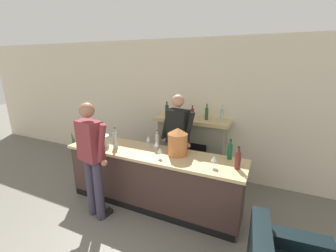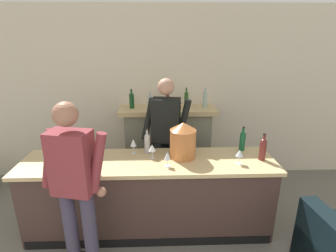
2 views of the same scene
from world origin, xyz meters
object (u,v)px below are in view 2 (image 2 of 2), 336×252
wine_glass_back_row (152,148)px  wine_glass_by_dispenser (240,154)px  wine_bottle_riesling_slim (243,140)px  wine_bottle_chardonnay_pale (147,142)px  ice_bucket_steel (65,159)px  person_customer (75,187)px  person_bartender (166,138)px  wine_glass_front_left (133,143)px  copper_dispenser (183,140)px  fireplace_stone (168,144)px  wine_bottle_port_short (88,152)px  wine_glass_near_bucket (167,156)px  wine_bottle_burgundy_dark (263,148)px

wine_glass_back_row → wine_glass_by_dispenser: bearing=-11.3°
wine_bottle_riesling_slim → wine_bottle_chardonnay_pale: size_ratio=1.01×
ice_bucket_steel → person_customer: bearing=-63.2°
person_bartender → ice_bucket_steel: (-1.12, -0.64, 0.03)m
person_bartender → wine_bottle_riesling_slim: 0.98m
wine_bottle_riesling_slim → wine_glass_front_left: bearing=-178.5°
wine_bottle_riesling_slim → wine_glass_back_row: (-1.11, -0.18, -0.02)m
copper_dispenser → wine_bottle_riesling_slim: copper_dispenser is taller
fireplace_stone → wine_glass_front_left: bearing=-115.1°
wine_bottle_riesling_slim → person_customer: bearing=-153.4°
person_customer → wine_bottle_port_short: 0.57m
wine_bottle_port_short → wine_glass_near_bucket: bearing=-4.8°
person_customer → wine_bottle_chardonnay_pale: size_ratio=5.82×
person_customer → person_bartender: bearing=54.0°
person_customer → wine_bottle_port_short: size_ratio=5.10×
wine_bottle_chardonnay_pale → wine_glass_near_bucket: wine_bottle_chardonnay_pale is taller
wine_bottle_chardonnay_pale → wine_glass_near_bucket: (0.23, -0.37, -0.02)m
wine_bottle_burgundy_dark → wine_glass_back_row: 1.27m
person_customer → wine_glass_by_dispenser: size_ratio=10.44×
wine_bottle_riesling_slim → wine_glass_front_left: 1.34m
fireplace_stone → copper_dispenser: size_ratio=3.64×
person_bartender → wine_bottle_port_short: person_bartender is taller
copper_dispenser → ice_bucket_steel: copper_dispenser is taller
person_customer → wine_bottle_burgundy_dark: 2.04m
person_customer → wine_glass_back_row: bearing=46.7°
fireplace_stone → wine_bottle_port_short: bearing=-126.0°
wine_bottle_burgundy_dark → wine_glass_back_row: wine_bottle_burgundy_dark is taller
ice_bucket_steel → wine_bottle_riesling_slim: size_ratio=0.82×
person_bartender → wine_glass_near_bucket: bearing=-90.3°
fireplace_stone → wine_glass_back_row: bearing=-101.3°
person_bartender → ice_bucket_steel: 1.29m
ice_bucket_steel → wine_glass_back_row: size_ratio=1.53×
ice_bucket_steel → wine_bottle_riesling_slim: bearing=10.1°
fireplace_stone → wine_glass_near_bucket: (-0.05, -1.33, 0.41)m
copper_dispenser → wine_bottle_riesling_slim: (0.76, 0.17, -0.08)m
fireplace_stone → wine_bottle_riesling_slim: (0.89, -0.92, 0.43)m
person_customer → wine_glass_front_left: 0.97m
person_bartender → person_customer: bearing=-126.0°
fireplace_stone → ice_bucket_steel: fireplace_stone is taller
ice_bucket_steel → wine_glass_near_bucket: 1.11m
wine_glass_back_row → fireplace_stone: bearing=78.7°
wine_bottle_port_short → wine_glass_back_row: bearing=12.5°
person_customer → wine_bottle_riesling_slim: (1.79, 0.89, 0.08)m
wine_bottle_chardonnay_pale → wine_glass_by_dispenser: wine_bottle_chardonnay_pale is taller
person_customer → wine_glass_by_dispenser: (1.64, 0.52, 0.07)m
ice_bucket_steel → wine_bottle_chardonnay_pale: bearing=20.8°
fireplace_stone → wine_bottle_port_short: fireplace_stone is taller
wine_glass_by_dispenser → person_bartender: bearing=141.0°
wine_bottle_port_short → wine_bottle_chardonnay_pale: size_ratio=1.14×
person_customer → wine_glass_back_row: 0.99m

